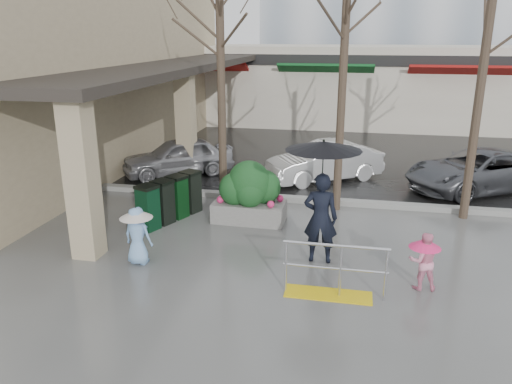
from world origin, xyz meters
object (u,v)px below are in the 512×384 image
(tree_mideast, at_px, (489,22))
(planter, at_px, (250,193))
(tree_west, at_px, (220,14))
(car_c, at_px, (479,170))
(child_pink, at_px, (424,258))
(child_blue, at_px, (137,231))
(woman, at_px, (322,190))
(news_boxes, at_px, (170,199))
(car_b, at_px, (324,162))
(car_a, at_px, (178,157))
(handrail, at_px, (332,277))
(tree_midwest, at_px, (346,7))

(tree_mideast, bearing_deg, planter, -166.02)
(tree_west, xyz_separation_m, car_c, (7.34, 2.62, -4.45))
(child_pink, bearing_deg, child_blue, -7.28)
(woman, bearing_deg, child_blue, 12.35)
(woman, xyz_separation_m, child_blue, (-3.69, -0.87, -0.86))
(child_pink, xyz_separation_m, news_boxes, (-5.94, 2.49, -0.07))
(child_blue, relative_size, car_b, 0.32)
(tree_mideast, bearing_deg, car_b, 144.29)
(planter, relative_size, car_b, 0.48)
(car_a, relative_size, car_b, 0.97)
(woman, xyz_separation_m, planter, (-1.94, 2.02, -0.82))
(tree_west, relative_size, car_c, 1.50)
(woman, xyz_separation_m, car_a, (-5.27, 5.84, -0.95))
(child_blue, height_order, news_boxes, child_blue)
(car_c, bearing_deg, news_boxes, -92.61)
(handrail, distance_m, child_blue, 4.10)
(woman, bearing_deg, tree_west, -49.17)
(planter, xyz_separation_m, car_b, (1.58, 4.12, -0.13))
(child_pink, distance_m, car_c, 7.20)
(handrail, distance_m, car_c, 8.43)
(car_a, bearing_deg, child_pink, 13.86)
(tree_mideast, distance_m, car_c, 5.05)
(woman, bearing_deg, handrail, 102.89)
(news_boxes, bearing_deg, woman, -0.40)
(tree_midwest, bearing_deg, car_b, 101.23)
(tree_west, xyz_separation_m, car_b, (2.65, 2.77, -4.45))
(tree_midwest, relative_size, tree_mideast, 1.08)
(tree_midwest, height_order, news_boxes, tree_midwest)
(woman, bearing_deg, child_pink, 156.85)
(tree_mideast, xyz_separation_m, car_c, (0.84, 2.62, -4.23))
(handrail, xyz_separation_m, car_b, (-0.71, 7.57, 0.25))
(tree_mideast, height_order, car_c, tree_mideast)
(woman, relative_size, car_b, 0.69)
(tree_west, distance_m, planter, 4.65)
(child_pink, xyz_separation_m, car_b, (-2.35, 6.95, -0.00))
(car_c, bearing_deg, tree_midwest, -87.79)
(tree_west, distance_m, tree_mideast, 6.50)
(planter, height_order, news_boxes, planter)
(tree_mideast, distance_m, child_blue, 9.31)
(car_c, bearing_deg, car_b, -121.89)
(tree_midwest, relative_size, woman, 2.67)
(car_a, bearing_deg, tree_west, 8.79)
(child_pink, distance_m, news_boxes, 6.45)
(tree_mideast, height_order, news_boxes, tree_mideast)
(car_b, bearing_deg, handrail, -28.80)
(tree_mideast, xyz_separation_m, child_blue, (-7.18, -4.24, -4.13))
(woman, relative_size, child_blue, 2.12)
(tree_west, height_order, car_b, tree_west)
(news_boxes, relative_size, car_a, 0.55)
(child_pink, distance_m, child_blue, 5.68)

